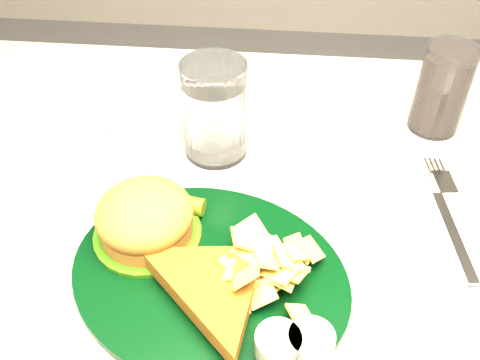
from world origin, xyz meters
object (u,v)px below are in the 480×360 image
object	(u,v)px
dinner_plate	(208,257)
fork_napkin	(452,228)
cola_glass	(442,89)
water_glass	(215,110)

from	to	relation	value
dinner_plate	fork_napkin	bearing A→B (deg)	39.24
dinner_plate	fork_napkin	world-z (taller)	dinner_plate
cola_glass	fork_napkin	world-z (taller)	cola_glass
cola_glass	fork_napkin	bearing A→B (deg)	-93.33
water_glass	fork_napkin	size ratio (longest dim) A/B	0.74
dinner_plate	cola_glass	bearing A→B (deg)	67.13
dinner_plate	cola_glass	xyz separation A→B (m)	(0.28, 0.30, 0.03)
dinner_plate	cola_glass	world-z (taller)	cola_glass
water_glass	fork_napkin	xyz separation A→B (m)	(0.29, -0.12, -0.06)
dinner_plate	fork_napkin	size ratio (longest dim) A/B	1.69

